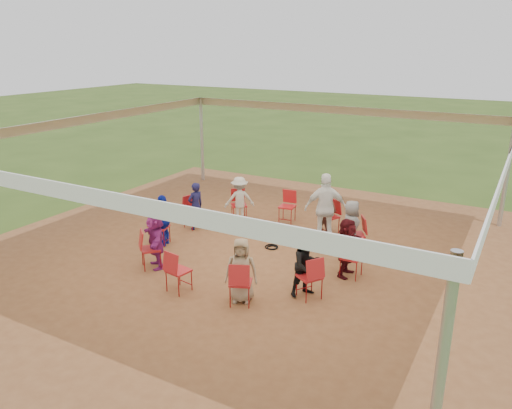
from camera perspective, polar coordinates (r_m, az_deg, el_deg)
The scene contains 26 objects.
ground at distance 12.10m, azimuth -0.21°, elevation -5.64°, with size 80.00×80.00×0.00m, color #324A17.
dirt_patch at distance 12.09m, azimuth -0.21°, elevation -5.61°, with size 13.00×13.00×0.00m, color brown.
tent at distance 11.36m, azimuth -0.23°, elevation 5.40°, with size 10.33×10.33×3.00m.
chair_0 at distance 10.98m, azimuth 10.87°, elevation -5.97°, with size 0.42×0.44×0.90m, color #B1191C, non-canonical shape.
chair_1 at distance 12.25m, azimuth 11.29°, elevation -3.42°, with size 0.42×0.44×0.90m, color #B1191C, non-canonical shape.
chair_2 at distance 13.38m, azimuth 8.41°, elevation -1.41°, with size 0.42×0.44×0.90m, color #B1191C, non-canonical shape.
chair_3 at distance 14.07m, azimuth 3.59°, elevation -0.27°, with size 0.42×0.44×0.90m, color #B1191C, non-canonical shape.
chair_4 at distance 14.19m, azimuth -1.96°, elevation -0.09°, with size 0.42×0.44×0.90m, color #B1191C, non-canonical shape.
chair_5 at distance 13.70m, azimuth -7.18°, elevation -0.89°, with size 0.42×0.44×0.90m, color #B1191C, non-canonical shape.
chair_6 at distance 12.71m, azimuth -10.94°, elevation -2.60°, with size 0.42×0.44×0.90m, color #B1191C, non-canonical shape.
chair_7 at distance 11.45m, azimuth -11.93°, elevation -5.01°, with size 0.42×0.44×0.90m, color #B1191C, non-canonical shape.
chair_8 at distance 10.30m, azimuth -8.84°, elevation -7.52°, with size 0.42×0.44×0.90m, color #B1191C, non-canonical shape.
chair_9 at distance 9.71m, azimuth -1.77°, elevation -8.93°, with size 0.42×0.44×0.90m, color #B1191C, non-canonical shape.
chair_10 at distance 9.99m, azimuth 6.13°, elevation -8.24°, with size 0.42×0.44×0.90m, color #B1191C, non-canonical shape.
person_seated_0 at distance 10.93m, azimuth 10.34°, elevation -4.85°, with size 1.21×0.45×1.31m, color #3B090E.
person_seated_1 at distance 12.15m, azimuth 10.80°, elevation -2.52°, with size 0.64×0.36×1.31m, color slate.
person_seated_2 at distance 13.23m, azimuth 8.07°, elevation -0.66°, with size 0.63×0.37×1.31m, color brown.
person_seated_3 at distance 14.01m, azimuth -1.90°, elevation 0.58°, with size 0.84×0.42×1.31m, color #B8B5A4.
person_seated_4 at distance 13.54m, azimuth -6.92°, elevation -0.17°, with size 0.48×0.31×1.31m, color #15143C.
person_seated_5 at distance 12.59m, azimuth -10.50°, elevation -1.76°, with size 0.76×0.39×1.31m, color #0E1F9F.
person_seated_6 at distance 11.38m, azimuth -11.39°, elevation -3.98°, with size 1.21×0.45×1.31m, color #88206F.
person_seated_7 at distance 9.73m, azimuth -1.69°, elevation -7.52°, with size 0.64×0.36×1.31m, color #937A5B.
person_seated_8 at distance 9.99m, azimuth 5.80°, elevation -6.90°, with size 0.63×0.37×1.31m, color black.
standing_person at distance 12.59m, azimuth 7.97°, elevation -0.44°, with size 1.05×0.54×1.80m, color white.
cable_coil at distance 12.42m, azimuth 1.81°, elevation -4.89°, with size 0.36×0.36×0.03m.
laptop at distance 11.00m, azimuth 9.54°, elevation -4.89°, with size 0.26×0.33×0.22m.
Camera 1 is at (5.46, -9.65, 4.84)m, focal length 35.00 mm.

